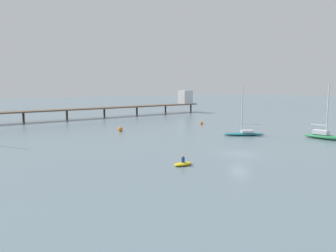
{
  "coord_description": "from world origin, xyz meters",
  "views": [
    {
      "loc": [
        -28.0,
        -31.84,
        8.74
      ],
      "look_at": [
        0.0,
        18.77,
        1.5
      ],
      "focal_mm": 35.81,
      "sensor_mm": 36.0,
      "label": 1
    }
  ],
  "objects_px": {
    "sailboat_green": "(324,135)",
    "mooring_buoy_mid": "(202,123)",
    "dinghy_yellow": "(183,163)",
    "mooring_buoy_near": "(121,129)",
    "sailboat_teal": "(244,132)",
    "pier": "(139,103)"
  },
  "relations": [
    {
      "from": "sailboat_green",
      "to": "mooring_buoy_mid",
      "type": "relative_size",
      "value": 13.2
    },
    {
      "from": "dinghy_yellow",
      "to": "mooring_buoy_near",
      "type": "relative_size",
      "value": 2.78
    },
    {
      "from": "sailboat_teal",
      "to": "mooring_buoy_near",
      "type": "height_order",
      "value": "sailboat_teal"
    },
    {
      "from": "pier",
      "to": "sailboat_green",
      "type": "distance_m",
      "value": 53.49
    },
    {
      "from": "mooring_buoy_near",
      "to": "mooring_buoy_mid",
      "type": "bearing_deg",
      "value": 5.11
    },
    {
      "from": "sailboat_green",
      "to": "dinghy_yellow",
      "type": "distance_m",
      "value": 29.39
    },
    {
      "from": "sailboat_teal",
      "to": "dinghy_yellow",
      "type": "distance_m",
      "value": 24.22
    },
    {
      "from": "sailboat_green",
      "to": "dinghy_yellow",
      "type": "height_order",
      "value": "sailboat_green"
    },
    {
      "from": "sailboat_green",
      "to": "mooring_buoy_mid",
      "type": "height_order",
      "value": "sailboat_green"
    },
    {
      "from": "mooring_buoy_mid",
      "to": "sailboat_green",
      "type": "bearing_deg",
      "value": -76.22
    },
    {
      "from": "mooring_buoy_near",
      "to": "mooring_buoy_mid",
      "type": "xyz_separation_m",
      "value": [
        19.38,
        1.73,
        -0.09
      ]
    },
    {
      "from": "mooring_buoy_mid",
      "to": "sailboat_teal",
      "type": "bearing_deg",
      "value": -98.78
    },
    {
      "from": "dinghy_yellow",
      "to": "mooring_buoy_mid",
      "type": "height_order",
      "value": "dinghy_yellow"
    },
    {
      "from": "dinghy_yellow",
      "to": "sailboat_green",
      "type": "bearing_deg",
      "value": 8.29
    },
    {
      "from": "mooring_buoy_near",
      "to": "sailboat_teal",
      "type": "bearing_deg",
      "value": -41.1
    },
    {
      "from": "sailboat_green",
      "to": "mooring_buoy_mid",
      "type": "bearing_deg",
      "value": 103.78
    },
    {
      "from": "dinghy_yellow",
      "to": "sailboat_teal",
      "type": "bearing_deg",
      "value": 32.91
    },
    {
      "from": "sailboat_green",
      "to": "mooring_buoy_near",
      "type": "bearing_deg",
      "value": 137.31
    },
    {
      "from": "sailboat_teal",
      "to": "dinghy_yellow",
      "type": "relative_size",
      "value": 3.7
    },
    {
      "from": "pier",
      "to": "mooring_buoy_near",
      "type": "distance_m",
      "value": 33.62
    },
    {
      "from": "dinghy_yellow",
      "to": "mooring_buoy_near",
      "type": "bearing_deg",
      "value": 82.86
    },
    {
      "from": "sailboat_teal",
      "to": "mooring_buoy_near",
      "type": "xyz_separation_m",
      "value": [
        -16.84,
        14.69,
        -0.09
      ]
    }
  ]
}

